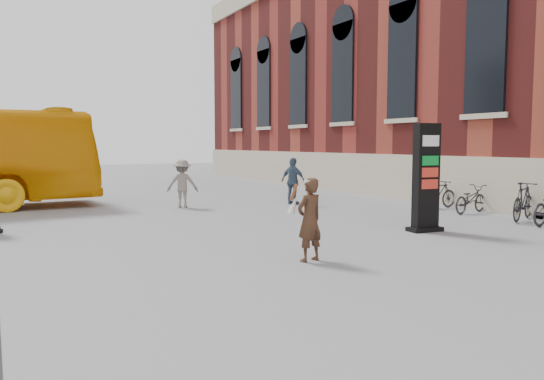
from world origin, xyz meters
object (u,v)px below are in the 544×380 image
info_pylon (426,178)px  bike_6 (470,199)px  pedestrian_c (293,181)px  bike_7 (438,194)px  pedestrian_b (182,184)px  woman (309,219)px  bike_5 (523,201)px

info_pylon → bike_6: bearing=32.6°
pedestrian_c → bike_7: pedestrian_c is taller
info_pylon → pedestrian_b: size_ratio=1.63×
bike_6 → pedestrian_c: bearing=26.0°
bike_6 → bike_7: (0.00, 1.38, 0.04)m
info_pylon → pedestrian_c: 6.83m
info_pylon → pedestrian_b: (-3.85, 7.81, -0.53)m
woman → pedestrian_c: size_ratio=0.93×
info_pylon → woman: (-4.46, -1.56, -0.55)m
bike_5 → bike_6: bearing=-22.2°
woman → info_pylon: bearing=-172.7°
bike_7 → bike_6: bearing=178.2°
pedestrian_c → pedestrian_b: bearing=48.6°
info_pylon → bike_6: info_pylon is taller
pedestrian_b → bike_5: pedestrian_b is taller
woman → bike_5: 8.49m
woman → bike_7: bearing=-161.4°
bike_5 → bike_6: size_ratio=1.10×
woman → pedestrian_c: bearing=-130.4°
woman → pedestrian_c: (4.53, 8.37, 0.04)m
bike_5 → bike_7: size_ratio=1.16×
info_pylon → bike_6: (3.87, 1.99, -0.92)m
woman → bike_7: 9.69m
pedestrian_c → bike_7: (3.80, -3.44, -0.37)m
info_pylon → bike_5: 3.96m
pedestrian_c → bike_5: size_ratio=0.91×
woman → bike_6: bearing=-169.0°
info_pylon → pedestrian_b: bearing=121.7°
pedestrian_b → bike_7: (7.72, -4.44, -0.35)m
pedestrian_b → pedestrian_c: bearing=-173.9°
woman → bike_5: woman is taller
info_pylon → pedestrian_c: bearing=94.9°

